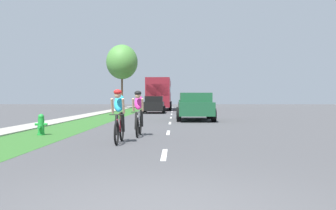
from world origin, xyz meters
The scene contains 11 objects.
ground_plane centered at (0.00, 20.00, 0.00)m, with size 120.00×120.00×0.00m, color #424244.
grass_verge centered at (-4.54, 20.00, 0.00)m, with size 2.41×70.00×0.01m, color #2D6026.
sidewalk_concrete centered at (-6.42, 20.00, 0.00)m, with size 1.35×70.00×0.10m, color #9E998E.
lane_markings_center centered at (0.00, 24.00, 0.00)m, with size 0.12×52.20×0.01m.
fire_hydrant_green centered at (-4.54, 8.95, 0.37)m, with size 0.44×0.38×0.76m.
cyclist_lead centered at (-1.39, 6.63, 0.81)m, with size 0.42×1.72×1.58m.
cyclist_trailing centered at (-1.01, 8.66, 0.81)m, with size 0.42×1.72×1.58m.
pickup_dark_green centered at (1.47, 18.18, 0.83)m, with size 2.22×5.10×1.64m.
sedan_black centered at (-1.61, 29.40, 0.77)m, with size 1.98×4.30×1.52m.
bus_maroon centered at (-1.50, 39.38, 1.98)m, with size 2.78×11.60×3.48m.
street_tree_far centered at (-6.87, 46.21, 6.24)m, with size 4.24×4.24×8.58m.
Camera 1 is at (0.24, -4.34, 1.32)m, focal length 40.03 mm.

